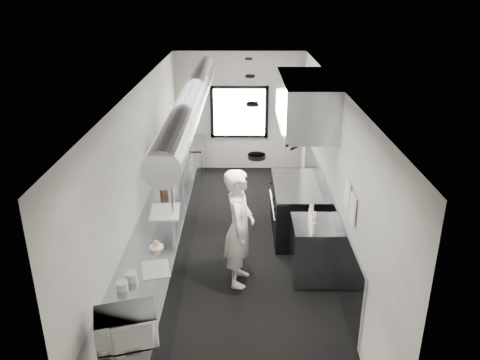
{
  "coord_description": "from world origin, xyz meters",
  "views": [
    {
      "loc": [
        0.07,
        -7.05,
        4.2
      ],
      "look_at": [
        0.04,
        -0.2,
        1.39
      ],
      "focal_mm": 35.99,
      "sensor_mm": 36.0,
      "label": 1
    }
  ],
  "objects_px": {
    "deli_tub_a": "(122,286)",
    "plate_stack_a": "(165,147)",
    "exhaust_hood": "(305,103)",
    "range": "(296,209)",
    "prep_counter": "(164,243)",
    "line_cook": "(239,228)",
    "squeeze_bottle_c": "(314,218)",
    "cutting_board": "(165,211)",
    "knife_block": "(163,185)",
    "plate_stack_d": "(175,122)",
    "pass_shelf": "(171,147)",
    "small_plate": "(156,247)",
    "bottle_station": "(313,250)",
    "squeeze_bottle_e": "(311,210)",
    "squeeze_bottle_d": "(310,214)",
    "deli_tub_b": "(131,277)",
    "squeeze_bottle_a": "(313,228)",
    "plate_stack_c": "(169,134)",
    "microwave": "(126,326)",
    "far_work_table": "(189,162)",
    "plate_stack_b": "(166,143)",
    "squeeze_bottle_b": "(312,222)"
  },
  "relations": [
    {
      "from": "plate_stack_d",
      "to": "squeeze_bottle_e",
      "type": "relative_size",
      "value": 1.99
    },
    {
      "from": "exhaust_hood",
      "to": "plate_stack_d",
      "type": "height_order",
      "value": "exhaust_hood"
    },
    {
      "from": "pass_shelf",
      "to": "deli_tub_a",
      "type": "distance_m",
      "value": 3.42
    },
    {
      "from": "squeeze_bottle_b",
      "to": "bottle_station",
      "type": "bearing_deg",
      "value": 64.51
    },
    {
      "from": "bottle_station",
      "to": "squeeze_bottle_e",
      "type": "bearing_deg",
      "value": 94.57
    },
    {
      "from": "small_plate",
      "to": "squeeze_bottle_c",
      "type": "xyz_separation_m",
      "value": [
        2.22,
        0.7,
        0.09
      ]
    },
    {
      "from": "bottle_station",
      "to": "small_plate",
      "type": "distance_m",
      "value": 2.39
    },
    {
      "from": "microwave",
      "to": "deli_tub_b",
      "type": "height_order",
      "value": "microwave"
    },
    {
      "from": "squeeze_bottle_d",
      "to": "squeeze_bottle_a",
      "type": "bearing_deg",
      "value": -93.26
    },
    {
      "from": "knife_block",
      "to": "plate_stack_d",
      "type": "bearing_deg",
      "value": 65.8
    },
    {
      "from": "pass_shelf",
      "to": "cutting_board",
      "type": "height_order",
      "value": "pass_shelf"
    },
    {
      "from": "pass_shelf",
      "to": "small_plate",
      "type": "relative_size",
      "value": 15.68
    },
    {
      "from": "cutting_board",
      "to": "squeeze_bottle_a",
      "type": "bearing_deg",
      "value": -16.74
    },
    {
      "from": "microwave",
      "to": "small_plate",
      "type": "height_order",
      "value": "microwave"
    },
    {
      "from": "line_cook",
      "to": "cutting_board",
      "type": "bearing_deg",
      "value": 71.3
    },
    {
      "from": "knife_block",
      "to": "squeeze_bottle_e",
      "type": "distance_m",
      "value": 2.57
    },
    {
      "from": "knife_block",
      "to": "pass_shelf",
      "type": "bearing_deg",
      "value": 59.78
    },
    {
      "from": "range",
      "to": "small_plate",
      "type": "bearing_deg",
      "value": -135.32
    },
    {
      "from": "exhaust_hood",
      "to": "line_cook",
      "type": "bearing_deg",
      "value": -124.59
    },
    {
      "from": "knife_block",
      "to": "deli_tub_a",
      "type": "bearing_deg",
      "value": -112.87
    },
    {
      "from": "exhaust_hood",
      "to": "plate_stack_a",
      "type": "xyz_separation_m",
      "value": [
        -2.29,
        -0.31,
        -0.67
      ]
    },
    {
      "from": "squeeze_bottle_a",
      "to": "squeeze_bottle_e",
      "type": "bearing_deg",
      "value": 84.22
    },
    {
      "from": "plate_stack_b",
      "to": "squeeze_bottle_e",
      "type": "height_order",
      "value": "plate_stack_b"
    },
    {
      "from": "small_plate",
      "to": "squeeze_bottle_e",
      "type": "relative_size",
      "value": 1.01
    },
    {
      "from": "exhaust_hood",
      "to": "deli_tub_a",
      "type": "xyz_separation_m",
      "value": [
        -2.42,
        -3.06,
        -1.44
      ]
    },
    {
      "from": "range",
      "to": "microwave",
      "type": "height_order",
      "value": "microwave"
    },
    {
      "from": "line_cook",
      "to": "squeeze_bottle_c",
      "type": "xyz_separation_m",
      "value": [
        1.11,
        0.15,
        0.09
      ]
    },
    {
      "from": "prep_counter",
      "to": "plate_stack_a",
      "type": "distance_m",
      "value": 1.56
    },
    {
      "from": "plate_stack_d",
      "to": "squeeze_bottle_c",
      "type": "xyz_separation_m",
      "value": [
        2.35,
        -2.55,
        -0.76
      ]
    },
    {
      "from": "range",
      "to": "prep_counter",
      "type": "bearing_deg",
      "value": -151.26
    },
    {
      "from": "prep_counter",
      "to": "small_plate",
      "type": "bearing_deg",
      "value": -85.95
    },
    {
      "from": "pass_shelf",
      "to": "prep_counter",
      "type": "bearing_deg",
      "value": -88.44
    },
    {
      "from": "cutting_board",
      "to": "knife_block",
      "type": "height_order",
      "value": "knife_block"
    },
    {
      "from": "exhaust_hood",
      "to": "plate_stack_c",
      "type": "relative_size",
      "value": 6.78
    },
    {
      "from": "pass_shelf",
      "to": "range",
      "type": "bearing_deg",
      "value": -7.67
    },
    {
      "from": "small_plate",
      "to": "squeeze_bottle_c",
      "type": "relative_size",
      "value": 1.02
    },
    {
      "from": "far_work_table",
      "to": "plate_stack_c",
      "type": "height_order",
      "value": "plate_stack_c"
    },
    {
      "from": "exhaust_hood",
      "to": "squeeze_bottle_c",
      "type": "xyz_separation_m",
      "value": [
        0.04,
        -1.4,
        -1.4
      ]
    },
    {
      "from": "small_plate",
      "to": "plate_stack_a",
      "type": "xyz_separation_m",
      "value": [
        -0.11,
        1.79,
        0.81
      ]
    },
    {
      "from": "exhaust_hood",
      "to": "squeeze_bottle_d",
      "type": "relative_size",
      "value": 12.47
    },
    {
      "from": "line_cook",
      "to": "plate_stack_a",
      "type": "distance_m",
      "value": 1.92
    },
    {
      "from": "squeeze_bottle_d",
      "to": "plate_stack_b",
      "type": "bearing_deg",
      "value": 152.77
    },
    {
      "from": "deli_tub_b",
      "to": "pass_shelf",
      "type": "bearing_deg",
      "value": 88.82
    },
    {
      "from": "far_work_table",
      "to": "plate_stack_c",
      "type": "distance_m",
      "value": 2.43
    },
    {
      "from": "far_work_table",
      "to": "squeeze_bottle_d",
      "type": "xyz_separation_m",
      "value": [
        2.25,
        -3.76,
        0.54
      ]
    },
    {
      "from": "pass_shelf",
      "to": "microwave",
      "type": "relative_size",
      "value": 5.49
    },
    {
      "from": "deli_tub_a",
      "to": "plate_stack_a",
      "type": "distance_m",
      "value": 2.87
    },
    {
      "from": "pass_shelf",
      "to": "small_plate",
      "type": "xyz_separation_m",
      "value": [
        0.1,
        -2.4,
        -0.63
      ]
    },
    {
      "from": "plate_stack_c",
      "to": "squeeze_bottle_e",
      "type": "height_order",
      "value": "plate_stack_c"
    },
    {
      "from": "deli_tub_b",
      "to": "plate_stack_d",
      "type": "bearing_deg",
      "value": 89.37
    }
  ]
}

